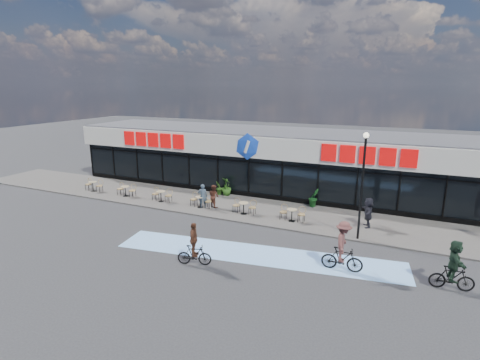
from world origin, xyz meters
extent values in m
plane|color=#28282B|center=(0.00, 0.00, 0.00)|extent=(120.00, 120.00, 0.00)
cube|color=#514C48|center=(0.00, 4.50, 0.05)|extent=(44.00, 5.00, 0.10)
cube|color=#80B5F2|center=(4.00, -1.50, 0.01)|extent=(14.17, 4.13, 0.01)
cube|color=black|center=(0.00, 10.00, 1.50)|extent=(30.00, 6.00, 3.00)
cube|color=beige|center=(0.00, 9.85, 3.75)|extent=(30.60, 6.30, 1.50)
cube|color=#47474C|center=(0.00, 10.00, 4.55)|extent=(30.60, 6.30, 0.10)
cube|color=#0E429A|center=(0.00, 6.96, 3.05)|extent=(30.60, 0.08, 0.18)
cube|color=black|center=(0.00, 6.97, 2.65)|extent=(30.00, 0.06, 0.08)
cube|color=black|center=(0.00, 6.98, 0.20)|extent=(30.00, 0.10, 0.40)
cube|color=red|center=(-8.00, 6.70, 3.80)|extent=(5.63, 0.18, 1.10)
cube|color=red|center=(8.00, 6.70, 3.80)|extent=(5.63, 0.18, 1.10)
ellipsoid|color=#163FB5|center=(0.00, 6.70, 3.80)|extent=(1.90, 0.24, 1.90)
cylinder|color=black|center=(-15.00, 6.97, 1.50)|extent=(0.10, 0.10, 3.00)
cylinder|color=black|center=(-12.50, 6.97, 1.50)|extent=(0.10, 0.10, 3.00)
cylinder|color=black|center=(-10.00, 6.97, 1.50)|extent=(0.10, 0.10, 3.00)
cylinder|color=black|center=(-7.50, 6.97, 1.50)|extent=(0.10, 0.10, 3.00)
cylinder|color=black|center=(-5.00, 6.97, 1.50)|extent=(0.10, 0.10, 3.00)
cylinder|color=black|center=(-2.50, 6.97, 1.50)|extent=(0.10, 0.10, 3.00)
cylinder|color=black|center=(0.00, 6.97, 1.50)|extent=(0.10, 0.10, 3.00)
cylinder|color=black|center=(2.50, 6.97, 1.50)|extent=(0.10, 0.10, 3.00)
cylinder|color=black|center=(5.00, 6.97, 1.50)|extent=(0.10, 0.10, 3.00)
cylinder|color=black|center=(7.50, 6.97, 1.50)|extent=(0.10, 0.10, 3.00)
cylinder|color=black|center=(10.00, 6.97, 1.50)|extent=(0.10, 0.10, 3.00)
cylinder|color=black|center=(12.50, 6.97, 1.50)|extent=(0.10, 0.10, 3.00)
cylinder|color=black|center=(8.26, 2.30, 2.79)|extent=(0.12, 0.12, 5.38)
sphere|color=#FFF2CC|center=(8.26, 2.30, 5.58)|extent=(0.28, 0.28, 0.28)
cylinder|color=tan|center=(-11.36, 3.36, 0.82)|extent=(0.60, 0.60, 0.04)
cylinder|color=black|center=(-11.36, 3.36, 0.47)|extent=(0.06, 0.06, 0.70)
cylinder|color=black|center=(-11.36, 3.36, 0.11)|extent=(0.40, 0.40, 0.02)
cylinder|color=tan|center=(-8.23, 3.36, 0.82)|extent=(0.60, 0.60, 0.04)
cylinder|color=black|center=(-8.23, 3.36, 0.47)|extent=(0.06, 0.06, 0.70)
cylinder|color=black|center=(-8.23, 3.36, 0.11)|extent=(0.40, 0.40, 0.02)
cylinder|color=tan|center=(-5.09, 3.36, 0.82)|extent=(0.60, 0.60, 0.04)
cylinder|color=black|center=(-5.09, 3.36, 0.47)|extent=(0.06, 0.06, 0.70)
cylinder|color=black|center=(-5.09, 3.36, 0.11)|extent=(0.40, 0.40, 0.02)
cylinder|color=tan|center=(-1.95, 3.36, 0.82)|extent=(0.60, 0.60, 0.04)
cylinder|color=black|center=(-1.95, 3.36, 0.47)|extent=(0.06, 0.06, 0.70)
cylinder|color=black|center=(-1.95, 3.36, 0.11)|extent=(0.40, 0.40, 0.02)
cylinder|color=tan|center=(1.18, 3.36, 0.82)|extent=(0.60, 0.60, 0.04)
cylinder|color=black|center=(1.18, 3.36, 0.47)|extent=(0.06, 0.06, 0.70)
cylinder|color=black|center=(1.18, 3.36, 0.11)|extent=(0.40, 0.40, 0.02)
cylinder|color=tan|center=(4.32, 3.36, 0.82)|extent=(0.60, 0.60, 0.04)
cylinder|color=black|center=(4.32, 3.36, 0.47)|extent=(0.06, 0.06, 0.70)
cylinder|color=black|center=(4.32, 3.36, 0.11)|extent=(0.40, 0.40, 0.02)
imported|color=#254F16|center=(-1.62, 6.61, 0.75)|extent=(1.01, 1.01, 1.30)
imported|color=#315E1B|center=(-2.16, 6.47, 0.64)|extent=(0.54, 0.64, 1.08)
imported|color=#154C1A|center=(4.85, 6.63, 0.72)|extent=(0.87, 0.87, 1.24)
imported|color=#344351|center=(-1.75, 3.37, 0.90)|extent=(0.69, 0.59, 1.61)
imported|color=#49251A|center=(-1.15, 3.79, 0.86)|extent=(0.91, 0.83, 1.52)
imported|color=black|center=(8.53, 4.27, 0.96)|extent=(0.89, 1.68, 1.73)
imported|color=black|center=(8.04, -1.44, 0.54)|extent=(1.84, 0.62, 1.09)
imported|color=brown|center=(8.04, -1.44, 1.37)|extent=(0.75, 1.23, 1.84)
imported|color=black|center=(12.33, -1.26, 0.51)|extent=(1.74, 0.69, 1.02)
imported|color=black|center=(12.33, -1.26, 1.28)|extent=(0.69, 1.60, 1.67)
imported|color=black|center=(1.82, -3.66, 0.48)|extent=(1.65, 0.91, 0.95)
imported|color=#4F2B1C|center=(1.82, -3.66, 1.24)|extent=(0.65, 1.00, 1.58)
camera|label=1|loc=(10.14, -17.06, 8.03)|focal=28.00mm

